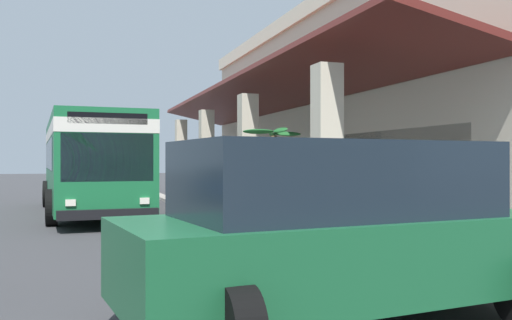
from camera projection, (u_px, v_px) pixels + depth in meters
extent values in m
plane|color=#38383A|center=(300.00, 204.00, 23.11)|extent=(120.00, 120.00, 0.00)
cube|color=#9E998E|center=(189.00, 208.00, 20.22)|extent=(28.12, 0.50, 0.12)
cube|color=beige|center=(421.00, 118.00, 23.21)|extent=(23.43, 10.95, 7.04)
cube|color=beige|center=(421.00, 26.00, 23.21)|extent=(23.73, 11.25, 0.60)
cube|color=beige|center=(181.00, 157.00, 28.98)|extent=(0.55, 0.55, 3.87)
cube|color=beige|center=(207.00, 157.00, 23.41)|extent=(0.55, 0.55, 3.87)
cube|color=beige|center=(248.00, 155.00, 17.83)|extent=(0.55, 0.55, 3.87)
cube|color=beige|center=(327.00, 153.00, 12.26)|extent=(0.55, 0.55, 3.87)
cube|color=#5B1E19|center=(259.00, 95.00, 21.03)|extent=(23.43, 3.16, 0.82)
cube|color=#19232D|center=(299.00, 170.00, 21.53)|extent=(19.68, 0.08, 2.40)
cube|color=#196638|center=(89.00, 162.00, 19.07)|extent=(11.13, 3.20, 2.75)
cube|color=silver|center=(89.00, 135.00, 19.07)|extent=(11.15, 3.22, 0.36)
cube|color=#19232D|center=(88.00, 155.00, 19.35)|extent=(9.38, 3.13, 0.90)
cube|color=#19232D|center=(108.00, 157.00, 13.98)|extent=(0.19, 2.24, 1.20)
cube|color=black|center=(108.00, 118.00, 13.97)|extent=(0.18, 1.94, 0.28)
cube|color=black|center=(109.00, 214.00, 13.86)|extent=(0.35, 2.46, 0.24)
cube|color=silver|center=(145.00, 201.00, 14.26)|extent=(0.07, 0.24, 0.16)
cube|color=silver|center=(71.00, 203.00, 13.61)|extent=(0.07, 0.24, 0.16)
cube|color=silver|center=(85.00, 121.00, 20.47)|extent=(2.50, 1.93, 0.24)
cylinder|color=black|center=(146.00, 205.00, 16.15)|extent=(1.00, 0.30, 1.00)
cylinder|color=black|center=(52.00, 207.00, 15.23)|extent=(1.00, 0.30, 1.00)
cylinder|color=black|center=(115.00, 192.00, 22.40)|extent=(1.00, 0.30, 1.00)
cylinder|color=black|center=(47.00, 194.00, 21.48)|extent=(1.00, 0.30, 1.00)
cube|color=#195933|center=(343.00, 254.00, 6.10)|extent=(2.52, 5.00, 0.84)
cube|color=#19232D|center=(335.00, 179.00, 6.05)|extent=(2.10, 3.45, 0.80)
cylinder|color=black|center=(403.00, 262.00, 7.67)|extent=(0.76, 0.26, 0.76)
cylinder|color=black|center=(171.00, 285.00, 6.29)|extent=(0.76, 0.26, 0.76)
cube|color=brown|center=(274.00, 216.00, 14.89)|extent=(0.91, 0.91, 0.59)
cylinder|color=#332319|center=(274.00, 205.00, 14.89)|extent=(0.77, 0.77, 0.02)
cylinder|color=brown|center=(274.00, 171.00, 14.89)|extent=(0.16, 0.16, 1.84)
ellipsoid|color=#1E6028|center=(280.00, 130.00, 14.58)|extent=(0.73, 0.32, 0.19)
ellipsoid|color=#1E6028|center=(287.00, 134.00, 15.02)|extent=(0.23, 0.79, 0.17)
ellipsoid|color=#1E6028|center=(272.00, 135.00, 15.44)|extent=(1.10, 0.51, 0.16)
ellipsoid|color=#1E6028|center=(258.00, 131.00, 14.87)|extent=(0.42, 0.84, 0.17)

